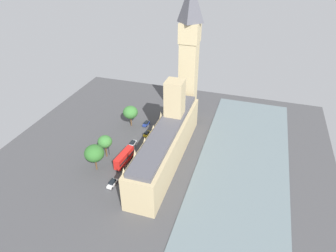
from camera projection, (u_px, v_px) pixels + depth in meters
name	position (u px, v px, depth m)	size (l,w,h in m)	color
ground_plane	(161.00, 158.00, 114.33)	(126.20, 126.20, 0.00)	#424244
river_thames	(241.00, 174.00, 106.58)	(32.62, 113.58, 0.25)	slate
parliament_building	(167.00, 141.00, 110.66)	(10.86, 56.20, 28.02)	tan
clock_tower	(189.00, 54.00, 123.84)	(8.07, 8.07, 59.45)	tan
car_blue_opposite_hall	(146.00, 123.00, 134.16)	(2.19, 4.37, 1.74)	navy
car_yellow_cab_kerbside	(147.00, 134.00, 127.22)	(2.25, 4.20, 1.74)	gold
car_silver_by_river_gate	(133.00, 143.00, 121.28)	(1.91, 4.25, 1.74)	#B7B7BC
double_decker_bus_under_trees	(124.00, 158.00, 110.51)	(3.62, 10.71, 4.75)	red
car_white_leading	(112.00, 183.00, 101.54)	(2.15, 4.88, 1.74)	silver
pedestrian_midblock	(135.00, 178.00, 104.07)	(0.60, 0.50, 1.57)	#336B60
pedestrian_corner	(162.00, 130.00, 130.02)	(0.58, 0.64, 1.52)	black
plane_tree_far_end	(94.00, 153.00, 105.17)	(7.03, 7.03, 10.28)	brown
plane_tree_near_tower	(105.00, 142.00, 111.94)	(5.41, 5.41, 9.15)	brown
plane_tree_trailing	(130.00, 112.00, 130.78)	(6.48, 6.48, 9.55)	brown
street_lamp_slot_10	(108.00, 145.00, 114.01)	(0.56, 0.56, 6.52)	black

